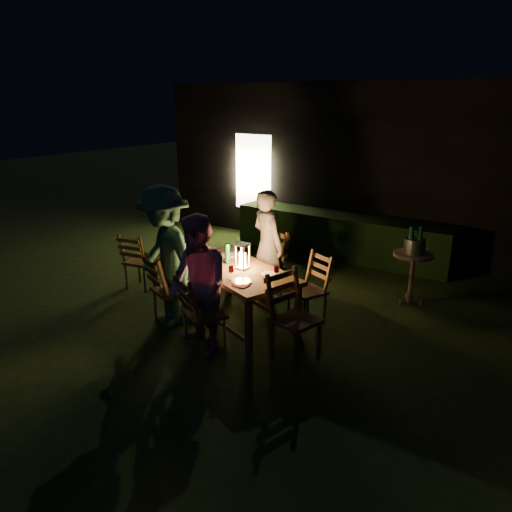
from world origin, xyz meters
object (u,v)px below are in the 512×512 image
Objects in this scene: person_house_side at (268,245)px; bottle_table at (227,254)px; chair_end at (295,333)px; chair_far_right at (308,301)px; person_opp_right at (198,286)px; person_opp_left at (165,257)px; lantern at (242,258)px; bottle_bucket_a at (411,243)px; chair_spare at (141,271)px; ice_bucket at (415,246)px; dining_table at (237,274)px; chair_near_left at (171,301)px; chair_far_left at (265,278)px; chair_near_right at (204,326)px; side_table at (413,259)px; bottle_bucket_b at (419,243)px.

bottle_table is (-0.11, -0.84, 0.06)m from person_house_side.
chair_end is 1.58m from bottle_table.
chair_far_right is 1.14m from person_house_side.
person_opp_left is at bearing 180.00° from person_opp_right.
bottle_bucket_a is at bearing 48.76° from lantern.
chair_spare is at bearing -84.70° from chair_end.
person_opp_left reaches higher than chair_end.
bottle_bucket_a is at bearing -141.34° from ice_bucket.
chair_spare reaches higher than dining_table.
bottle_table reaches higher than chair_far_right.
chair_near_left is at bearing -134.49° from bottle_bucket_a.
chair_near_right is at bearing 114.92° from chair_far_left.
chair_near_left is at bearing 89.99° from person_house_side.
bottle_bucket_a is (0.90, 1.38, 0.63)m from chair_far_right.
bottle_bucket_a reaches higher than chair_near_left.
ice_bucket is (1.61, 2.81, 0.57)m from chair_near_right.
bottle_bucket_a is at bearing -141.34° from side_table.
person_opp_left reaches higher than side_table.
lantern is at bearing -131.74° from bottle_bucket_b.
chair_spare is at bearing 31.73° from chair_far_right.
bottle_bucket_a is at bearing 89.65° from chair_near_right.
chair_far_left reaches higher than ice_bucket.
chair_far_left is at bearing -150.97° from side_table.
chair_far_left is 3.34× the size of bottle_bucket_a.
chair_spare is at bearing -154.11° from side_table.
chair_spare is 2.10m from person_house_side.
chair_near_right is at bearing -59.87° from dining_table.
chair_far_right is 3.04× the size of bottle_bucket_b.
dining_table is at bearing -132.37° from bottle_bucket_b.
person_opp_right is at bearing -71.03° from bottle_table.
chair_end is at bearing -105.14° from bottle_bucket_b.
ice_bucket is at bearing 67.79° from chair_near_left.
chair_spare is at bearing 174.78° from chair_near_left.
bottle_bucket_b reaches higher than ice_bucket.
person_house_side is (-0.91, 0.41, 0.53)m from chair_far_right.
chair_near_left is 0.61× the size of person_opp_right.
chair_far_left is 1.06m from lantern.
bottle_table reaches higher than chair_spare.
chair_far_left is 1.10× the size of chair_far_right.
chair_end is (1.01, 0.43, 0.02)m from chair_near_right.
bottle_table is (0.47, 0.64, 0.58)m from chair_near_left.
bottle_table is at bearing -137.12° from side_table.
bottle_table is at bearing 139.70° from chair_near_right.
chair_spare is 1.85m from bottle_table.
chair_near_right is 2.34m from chair_spare.
person_opp_left is at bearing -134.17° from bottle_bucket_a.
chair_far_right is (1.50, 1.07, -0.01)m from chair_near_left.
chair_end is 3.33× the size of bottle_bucket_a.
dining_table is 0.96m from chair_far_left.
chair_near_left is at bearing -37.24° from chair_spare.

